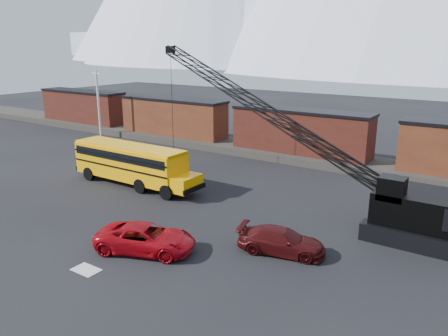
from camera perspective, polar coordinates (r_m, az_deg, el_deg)
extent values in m
plane|color=black|center=(25.86, -11.29, -9.07)|extent=(160.00, 160.00, 0.00)
cube|color=#433E37|center=(43.12, 9.82, 1.60)|extent=(120.00, 5.00, 0.70)
cube|color=#4C1C15|center=(62.69, -17.94, 7.65)|extent=(13.50, 2.90, 4.00)
cube|color=black|center=(62.46, -18.10, 9.50)|extent=(13.70, 3.10, 0.25)
cube|color=black|center=(66.26, -20.08, 6.37)|extent=(2.20, 2.40, 0.60)
cube|color=black|center=(59.72, -15.28, 5.83)|extent=(2.20, 2.40, 0.60)
cube|color=#4A1F15|center=(51.16, -6.66, 6.63)|extent=(13.50, 2.90, 4.00)
cube|color=black|center=(50.88, -6.73, 8.91)|extent=(13.70, 3.10, 0.25)
cube|color=black|center=(54.25, -9.99, 5.19)|extent=(2.20, 2.40, 0.60)
cube|color=black|center=(48.86, -2.84, 4.26)|extent=(2.20, 2.40, 0.60)
cube|color=#4C1C15|center=(42.61, 9.96, 4.67)|extent=(13.50, 2.90, 4.00)
cube|color=black|center=(42.28, 10.10, 7.39)|extent=(13.70, 3.10, 0.25)
cube|color=black|center=(44.80, 4.97, 3.16)|extent=(2.20, 2.40, 0.60)
cube|color=black|center=(41.48, 15.13, 1.64)|extent=(2.20, 2.40, 0.60)
cube|color=black|center=(39.79, 25.48, 0.05)|extent=(2.20, 2.40, 0.60)
cylinder|color=silver|center=(53.86, -16.07, 7.98)|extent=(0.24, 0.24, 8.00)
cube|color=silver|center=(53.53, -16.36, 11.79)|extent=(1.40, 0.12, 0.12)
cube|color=silver|center=(23.19, -17.56, -12.55)|extent=(1.40, 0.90, 0.02)
cube|color=#FFAC05|center=(35.25, -12.21, 0.73)|extent=(10.00, 2.50, 2.50)
cube|color=#FFAC05|center=(31.75, -5.09, -1.95)|extent=(1.60, 2.30, 1.10)
cube|color=#FFAC05|center=(34.94, -12.33, 2.79)|extent=(10.00, 2.30, 0.18)
cube|color=black|center=(34.25, -13.79, 1.40)|extent=(9.60, 0.05, 0.65)
cube|color=black|center=(35.93, -10.83, 2.24)|extent=(9.60, 0.05, 0.65)
cube|color=black|center=(31.34, -3.87, -2.74)|extent=(0.15, 2.45, 0.35)
cube|color=black|center=(39.21, -17.26, 0.37)|extent=(0.15, 2.50, 0.35)
cylinder|color=black|center=(37.49, -17.19, -0.71)|extent=(1.10, 0.35, 1.10)
cylinder|color=black|center=(38.90, -14.57, 0.08)|extent=(1.10, 0.35, 1.10)
cylinder|color=black|center=(33.31, -10.87, -2.32)|extent=(1.10, 0.35, 1.10)
cylinder|color=black|center=(34.88, -8.22, -1.37)|extent=(1.10, 0.35, 1.10)
cylinder|color=black|center=(31.60, -7.51, -3.17)|extent=(1.10, 0.35, 1.10)
cylinder|color=black|center=(33.25, -4.89, -2.12)|extent=(1.10, 0.35, 1.10)
imported|color=#B20811|center=(24.05, -10.19, -9.03)|extent=(5.87, 4.26, 1.48)
imported|color=#420B0C|center=(23.73, 7.50, -9.42)|extent=(4.99, 2.97, 1.36)
cube|color=black|center=(26.13, 23.31, -8.65)|extent=(5.50, 1.00, 1.00)
cube|color=black|center=(29.07, 24.58, -6.34)|extent=(5.50, 1.00, 1.00)
cube|color=black|center=(27.10, 24.31, -4.70)|extent=(4.80, 3.60, 1.80)
cube|color=black|center=(25.84, 21.09, -2.49)|extent=(1.40, 1.20, 1.30)
cube|color=black|center=(25.33, 20.79, -2.82)|extent=(1.20, 0.06, 0.90)
cube|color=black|center=(38.85, -7.03, 15.11)|extent=(0.70, 0.50, 0.60)
cylinder|color=black|center=(39.24, -6.77, 7.53)|extent=(0.04, 0.04, 10.06)
cube|color=black|center=(40.20, -6.55, 0.70)|extent=(0.25, 0.25, 0.50)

